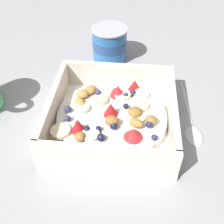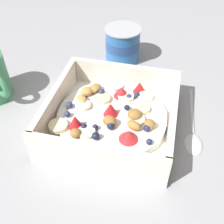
% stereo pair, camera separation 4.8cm
% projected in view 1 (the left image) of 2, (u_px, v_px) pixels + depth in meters
% --- Properties ---
extents(ground_plane, '(2.40, 2.40, 0.00)m').
position_uv_depth(ground_plane, '(120.00, 125.00, 0.50)').
color(ground_plane, '#9E9EA3').
extents(fruit_bowl, '(0.22, 0.22, 0.06)m').
position_uv_depth(fruit_bowl, '(112.00, 116.00, 0.49)').
color(fruit_bowl, white).
rests_on(fruit_bowl, ground).
extents(spoon, '(0.03, 0.17, 0.01)m').
position_uv_depth(spoon, '(192.00, 123.00, 0.50)').
color(spoon, silver).
rests_on(spoon, ground).
extents(yogurt_cup, '(0.08, 0.08, 0.08)m').
position_uv_depth(yogurt_cup, '(110.00, 44.00, 0.64)').
color(yogurt_cup, '#3370B7').
rests_on(yogurt_cup, ground).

